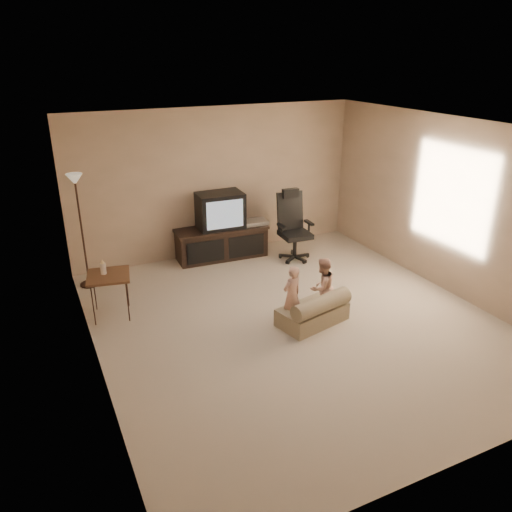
{
  "coord_description": "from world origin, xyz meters",
  "views": [
    {
      "loc": [
        -2.94,
        -4.99,
        3.33
      ],
      "look_at": [
        -0.29,
        0.6,
        0.76
      ],
      "focal_mm": 35.0,
      "sensor_mm": 36.0,
      "label": 1
    }
  ],
  "objects_px": {
    "side_table": "(108,276)",
    "floor_lamp": "(78,206)",
    "tv_stand": "(221,231)",
    "child_sofa": "(315,311)",
    "toddler_left": "(292,295)",
    "office_chair": "(293,235)",
    "toddler_right": "(322,287)"
  },
  "relations": [
    {
      "from": "child_sofa",
      "to": "toddler_right",
      "type": "bearing_deg",
      "value": 27.28
    },
    {
      "from": "side_table",
      "to": "floor_lamp",
      "type": "xyz_separation_m",
      "value": [
        -0.15,
        1.1,
        0.68
      ]
    },
    {
      "from": "child_sofa",
      "to": "floor_lamp",
      "type": "bearing_deg",
      "value": 122.29
    },
    {
      "from": "office_chair",
      "to": "floor_lamp",
      "type": "height_order",
      "value": "floor_lamp"
    },
    {
      "from": "office_chair",
      "to": "toddler_right",
      "type": "xyz_separation_m",
      "value": [
        -0.63,
        -1.91,
        -0.02
      ]
    },
    {
      "from": "side_table",
      "to": "floor_lamp",
      "type": "distance_m",
      "value": 1.3
    },
    {
      "from": "floor_lamp",
      "to": "child_sofa",
      "type": "bearing_deg",
      "value": -44.66
    },
    {
      "from": "side_table",
      "to": "child_sofa",
      "type": "relative_size",
      "value": 0.82
    },
    {
      "from": "tv_stand",
      "to": "floor_lamp",
      "type": "xyz_separation_m",
      "value": [
        -2.25,
        -0.18,
        0.78
      ]
    },
    {
      "from": "tv_stand",
      "to": "side_table",
      "type": "relative_size",
      "value": 1.99
    },
    {
      "from": "office_chair",
      "to": "floor_lamp",
      "type": "bearing_deg",
      "value": 176.93
    },
    {
      "from": "side_table",
      "to": "child_sofa",
      "type": "bearing_deg",
      "value": -30.21
    },
    {
      "from": "toddler_left",
      "to": "side_table",
      "type": "bearing_deg",
      "value": -45.5
    },
    {
      "from": "tv_stand",
      "to": "floor_lamp",
      "type": "distance_m",
      "value": 2.39
    },
    {
      "from": "tv_stand",
      "to": "toddler_right",
      "type": "bearing_deg",
      "value": -76.38
    },
    {
      "from": "office_chair",
      "to": "toddler_right",
      "type": "height_order",
      "value": "office_chair"
    },
    {
      "from": "floor_lamp",
      "to": "side_table",
      "type": "bearing_deg",
      "value": -82.45
    },
    {
      "from": "side_table",
      "to": "toddler_right",
      "type": "distance_m",
      "value": 2.83
    },
    {
      "from": "side_table",
      "to": "toddler_left",
      "type": "bearing_deg",
      "value": -30.31
    },
    {
      "from": "tv_stand",
      "to": "child_sofa",
      "type": "bearing_deg",
      "value": -81.47
    },
    {
      "from": "tv_stand",
      "to": "office_chair",
      "type": "height_order",
      "value": "office_chair"
    },
    {
      "from": "floor_lamp",
      "to": "toddler_right",
      "type": "xyz_separation_m",
      "value": [
        2.7,
        -2.29,
        -0.85
      ]
    },
    {
      "from": "tv_stand",
      "to": "floor_lamp",
      "type": "bearing_deg",
      "value": -172.12
    },
    {
      "from": "tv_stand",
      "to": "toddler_left",
      "type": "height_order",
      "value": "tv_stand"
    },
    {
      "from": "floor_lamp",
      "to": "toddler_right",
      "type": "bearing_deg",
      "value": -40.27
    },
    {
      "from": "tv_stand",
      "to": "child_sofa",
      "type": "height_order",
      "value": "tv_stand"
    },
    {
      "from": "floor_lamp",
      "to": "toddler_right",
      "type": "distance_m",
      "value": 3.64
    },
    {
      "from": "office_chair",
      "to": "toddler_right",
      "type": "bearing_deg",
      "value": -104.76
    },
    {
      "from": "floor_lamp",
      "to": "toddler_left",
      "type": "distance_m",
      "value": 3.33
    },
    {
      "from": "office_chair",
      "to": "floor_lamp",
      "type": "xyz_separation_m",
      "value": [
        -3.33,
        0.39,
        0.83
      ]
    },
    {
      "from": "office_chair",
      "to": "side_table",
      "type": "xyz_separation_m",
      "value": [
        -3.19,
        -0.71,
        0.15
      ]
    },
    {
      "from": "side_table",
      "to": "toddler_right",
      "type": "xyz_separation_m",
      "value": [
        2.56,
        -1.19,
        -0.17
      ]
    }
  ]
}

